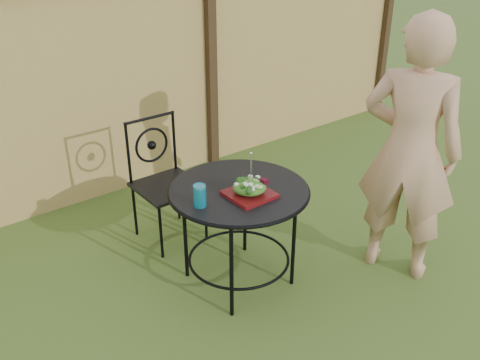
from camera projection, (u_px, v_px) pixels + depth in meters
The scene contains 9 objects.
ground at pixel (244, 331), 3.30m from camera, with size 60.00×60.00×0.00m, color #2C4B18.
fence at pixel (79, 96), 4.41m from camera, with size 8.00×0.12×1.90m.
patio_table at pixel (239, 207), 3.50m from camera, with size 0.92×0.92×0.72m.
patio_chair at pixel (164, 178), 4.07m from camera, with size 0.46×0.46×0.95m.
diner at pixel (410, 151), 3.51m from camera, with size 0.66×0.43×1.82m, color tan.
salad_plate at pixel (249, 194), 3.34m from camera, with size 0.27×0.27×0.02m, color #4F0C0B.
salad at pixel (249, 187), 3.32m from camera, with size 0.21×0.21×0.08m, color #235614.
fork at pixel (251, 168), 3.27m from camera, with size 0.01×0.01×0.18m, color silver.
drinking_glass at pixel (200, 196), 3.21m from camera, with size 0.08×0.08×0.14m, color #0B6A81.
Camera 1 is at (-1.57, -1.97, 2.33)m, focal length 40.00 mm.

